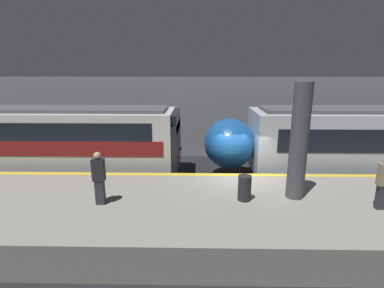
{
  "coord_description": "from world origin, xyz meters",
  "views": [
    {
      "loc": [
        -1.82,
        -11.81,
        5.36
      ],
      "look_at": [
        -2.08,
        0.89,
        2.12
      ],
      "focal_mm": 28.0,
      "sensor_mm": 36.0,
      "label": 1
    }
  ],
  "objects_px": {
    "train_boxy": "(15,142)",
    "trash_bin": "(244,188)",
    "person_walking": "(99,177)",
    "support_pillar_near": "(299,142)",
    "person_waiting": "(384,182)"
  },
  "relations": [
    {
      "from": "person_walking",
      "to": "trash_bin",
      "type": "height_order",
      "value": "person_walking"
    },
    {
      "from": "support_pillar_near",
      "to": "person_walking",
      "type": "height_order",
      "value": "support_pillar_near"
    },
    {
      "from": "support_pillar_near",
      "to": "trash_bin",
      "type": "relative_size",
      "value": 4.56
    },
    {
      "from": "train_boxy",
      "to": "person_waiting",
      "type": "distance_m",
      "value": 15.62
    },
    {
      "from": "train_boxy",
      "to": "trash_bin",
      "type": "height_order",
      "value": "train_boxy"
    },
    {
      "from": "person_walking",
      "to": "person_waiting",
      "type": "bearing_deg",
      "value": -1.06
    },
    {
      "from": "person_walking",
      "to": "train_boxy",
      "type": "bearing_deg",
      "value": 138.57
    },
    {
      "from": "trash_bin",
      "to": "person_waiting",
      "type": "bearing_deg",
      "value": -7.69
    },
    {
      "from": "support_pillar_near",
      "to": "person_waiting",
      "type": "bearing_deg",
      "value": -19.47
    },
    {
      "from": "person_walking",
      "to": "trash_bin",
      "type": "distance_m",
      "value": 4.73
    },
    {
      "from": "train_boxy",
      "to": "trash_bin",
      "type": "relative_size",
      "value": 19.04
    },
    {
      "from": "person_waiting",
      "to": "trash_bin",
      "type": "distance_m",
      "value": 4.22
    },
    {
      "from": "person_waiting",
      "to": "trash_bin",
      "type": "height_order",
      "value": "person_waiting"
    },
    {
      "from": "train_boxy",
      "to": "trash_bin",
      "type": "distance_m",
      "value": 11.56
    },
    {
      "from": "person_waiting",
      "to": "person_walking",
      "type": "height_order",
      "value": "person_walking"
    }
  ]
}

